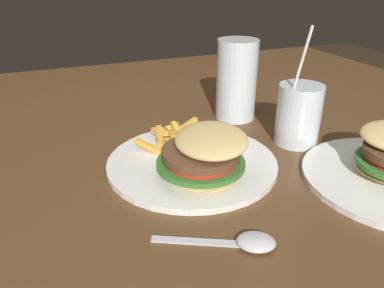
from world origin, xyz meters
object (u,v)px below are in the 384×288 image
juice_glass (298,116)px  spoon (248,242)px  meal_plate_near (197,157)px  beer_glass (236,83)px

juice_glass → spoon: 0.31m
meal_plate_near → spoon: bearing=-3.3°
meal_plate_near → beer_glass: beer_glass is taller
beer_glass → juice_glass: 0.16m
juice_glass → spoon: (0.22, -0.22, -0.05)m
meal_plate_near → juice_glass: size_ratio=1.30×
spoon → meal_plate_near: bearing=113.8°
beer_glass → juice_glass: size_ratio=0.77×
meal_plate_near → juice_glass: juice_glass is taller
spoon → juice_glass: bearing=71.4°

